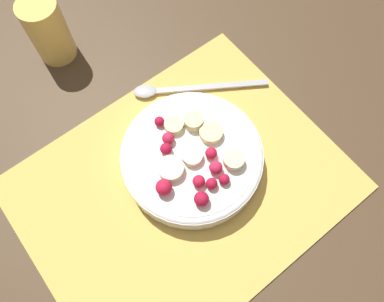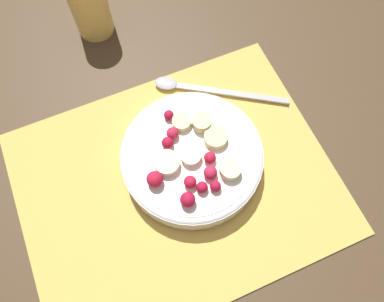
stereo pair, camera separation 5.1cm
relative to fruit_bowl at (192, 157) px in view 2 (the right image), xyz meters
The scene contains 5 objects.
ground_plane 0.05m from the fruit_bowl, 29.92° to the left, with size 3.00×3.00×0.00m, color #4C3823.
placemat 0.04m from the fruit_bowl, 29.92° to the left, with size 0.44×0.35×0.01m.
fruit_bowl is the anchor object (origin of this frame).
spoon 0.13m from the fruit_bowl, 117.27° to the right, with size 0.19×0.13×0.01m.
drinking_glass 0.30m from the fruit_bowl, 79.94° to the right, with size 0.06×0.06×0.11m.
Camera 2 is at (0.05, 0.16, 0.52)m, focal length 35.00 mm.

